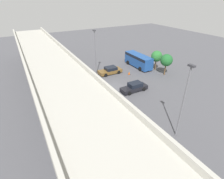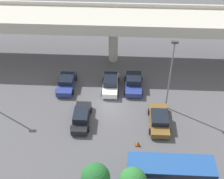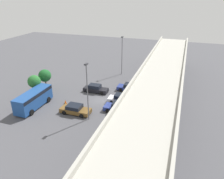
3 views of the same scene
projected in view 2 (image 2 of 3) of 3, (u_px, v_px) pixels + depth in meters
name	position (u px, v px, depth m)	size (l,w,h in m)	color
ground_plane	(109.00, 108.00, 36.32)	(113.43, 113.43, 0.00)	#4C4C51
highway_overpass	(113.00, 22.00, 40.44)	(54.18, 6.70, 7.08)	#ADAAA0
parked_car_0	(67.00, 83.00, 38.98)	(2.17, 4.47, 1.46)	navy
parked_car_1	(81.00, 117.00, 34.22)	(1.98, 4.77, 1.51)	black
parked_car_2	(111.00, 84.00, 38.71)	(2.08, 4.44, 1.62)	silver
parked_car_3	(134.00, 83.00, 38.89)	(2.26, 4.42, 1.60)	navy
parked_car_4	(159.00, 120.00, 33.93)	(2.26, 4.89, 1.44)	brown
shuttle_bus	(170.00, 171.00, 27.53)	(7.58, 2.61, 2.80)	#1E478C
lamp_post_near_aisle	(171.00, 72.00, 33.19)	(0.70, 0.35, 8.90)	slate
tree_front_left	(96.00, 178.00, 25.32)	(2.41, 2.41, 4.36)	brown
traffic_cone	(138.00, 143.00, 31.80)	(0.44, 0.44, 0.70)	black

